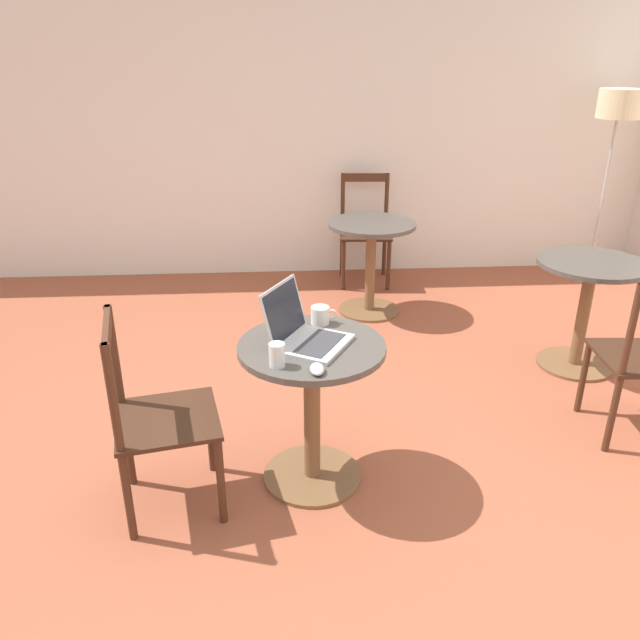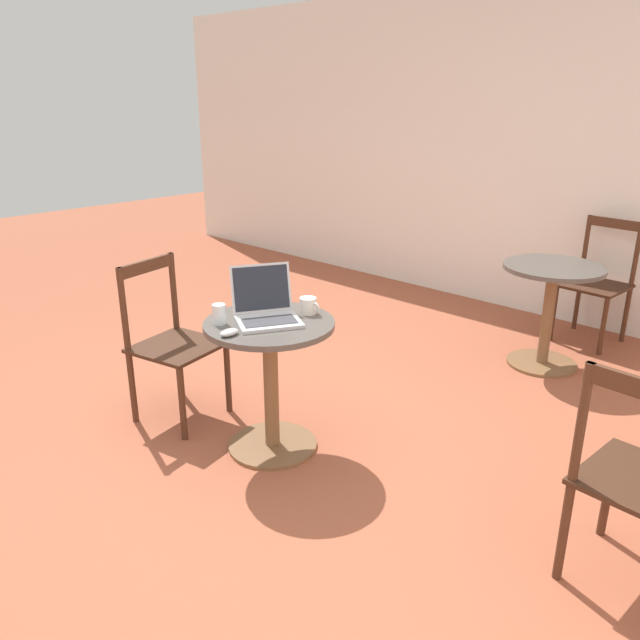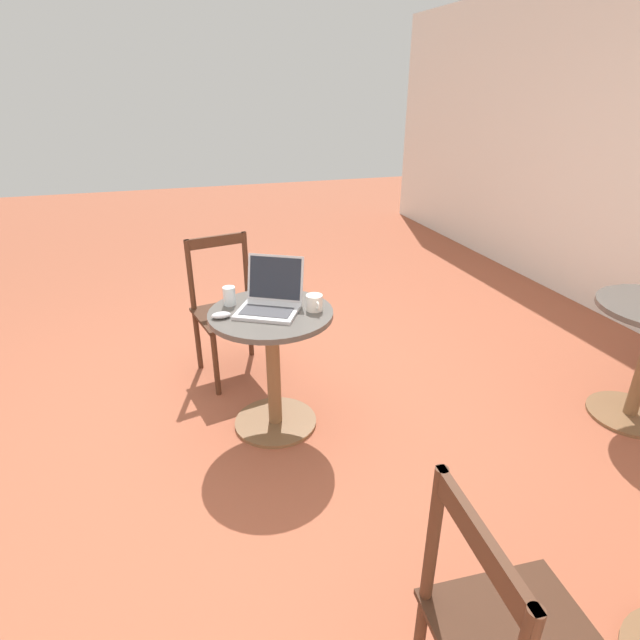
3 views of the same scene
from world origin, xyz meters
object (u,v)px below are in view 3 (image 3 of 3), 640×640
laptop (270,300)px  mouse (221,315)px  cafe_table_near (272,349)px  chair_near_left (229,310)px  drinking_glass (229,296)px  mug (314,303)px

laptop → mouse: 0.27m
cafe_table_near → chair_near_left: chair_near_left is taller
cafe_table_near → laptop: 0.28m
chair_near_left → mouse: 0.76m
chair_near_left → drinking_glass: bearing=-5.3°
cafe_table_near → chair_near_left: (-0.69, -0.14, -0.04)m
chair_near_left → laptop: laptop is taller
cafe_table_near → mug: (0.06, 0.23, 0.27)m
laptop → mouse: (0.04, -0.27, -0.04)m
laptop → mug: 0.24m
cafe_table_near → drinking_glass: drinking_glass is taller
chair_near_left → drinking_glass: chair_near_left is taller
mouse → mug: (0.05, 0.49, 0.03)m
mug → chair_near_left: bearing=-153.4°
chair_near_left → mug: bearing=26.6°
cafe_table_near → mouse: (0.01, -0.26, 0.24)m
mouse → cafe_table_near: bearing=91.7°
chair_near_left → mouse: (0.69, -0.12, 0.28)m
chair_near_left → mug: chair_near_left is taller
mug → mouse: bearing=-95.6°
cafe_table_near → chair_near_left: bearing=-168.1°
laptop → mug: laptop is taller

